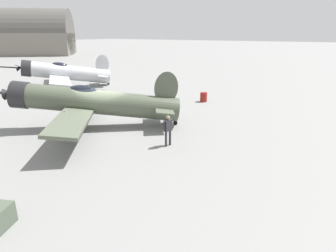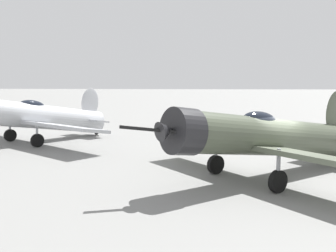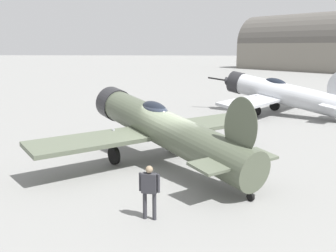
% 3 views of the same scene
% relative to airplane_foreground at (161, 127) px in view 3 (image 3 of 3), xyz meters
% --- Properties ---
extents(ground_plane, '(400.00, 400.00, 0.00)m').
position_rel_airplane_foreground_xyz_m(ground_plane, '(-0.32, 0.38, -1.66)').
color(ground_plane, gray).
extents(airplane_foreground, '(9.69, 10.03, 3.55)m').
position_rel_airplane_foreground_xyz_m(airplane_foreground, '(0.00, 0.00, 0.00)').
color(airplane_foreground, '#4C5442').
rests_on(airplane_foreground, ground_plane).
extents(airplane_mid_apron, '(9.93, 12.06, 3.53)m').
position_rel_airplane_foreground_xyz_m(airplane_mid_apron, '(-7.75, -13.26, -0.03)').
color(airplane_mid_apron, '#B7BABF').
rests_on(airplane_mid_apron, ground_plane).
extents(ground_crew_mechanic, '(0.64, 0.31, 1.66)m').
position_rel_airplane_foreground_xyz_m(ground_crew_mechanic, '(-0.12, 5.57, -0.65)').
color(ground_crew_mechanic, '#2D2D33').
rests_on(ground_crew_mechanic, ground_plane).
extents(distant_hangar, '(33.75, 35.65, 12.38)m').
position_rel_airplane_foreground_xyz_m(distant_hangar, '(-27.88, -67.19, 3.10)').
color(distant_hangar, slate).
rests_on(distant_hangar, ground_plane).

